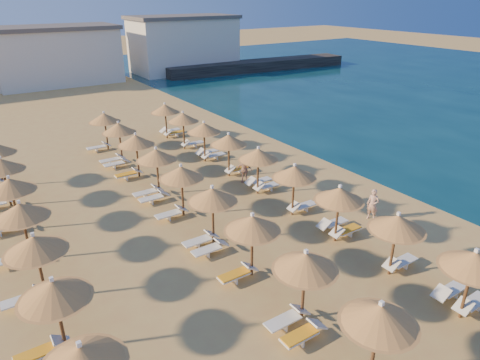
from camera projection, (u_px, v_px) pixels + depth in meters
ground at (262, 237)px, 21.18m from camera, size 220.00×220.00×0.00m
jetty at (258, 65)px, 66.55m from camera, size 30.24×6.74×1.50m
hotel_blocks at (74, 53)px, 57.02m from camera, size 48.79×10.10×8.10m
parasol_row_east at (294, 173)px, 22.33m from camera, size 2.38×34.61×2.99m
parasol_row_west at (212, 196)px, 19.82m from camera, size 2.38×34.61×2.99m
parasol_row_inland at (27, 227)px, 17.16m from camera, size 2.38×24.94×2.99m
loungers at (219, 231)px, 21.06m from camera, size 15.80×33.69×0.66m
beachgoer_a at (373, 205)px, 22.51m from camera, size 0.59×0.73×1.72m
beachgoer_c at (244, 170)px, 27.00m from camera, size 1.00×0.94×1.66m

